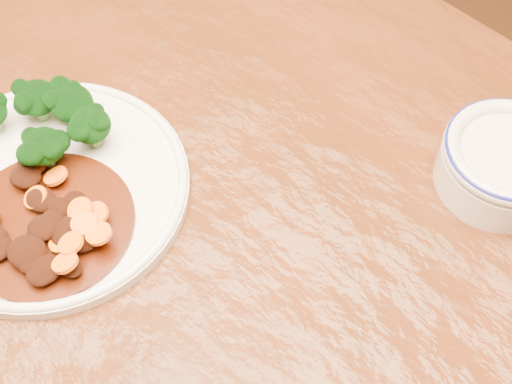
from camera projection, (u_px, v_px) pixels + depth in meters
The scene contains 5 objects.
dining_table at pixel (190, 246), 0.80m from camera, with size 1.60×1.07×0.75m.
dinner_plate at pixel (50, 188), 0.74m from camera, with size 0.29×0.29×0.02m.
broccoli_florets at pixel (52, 117), 0.75m from camera, with size 0.14×0.10×0.05m.
mince_stew at pixel (44, 224), 0.70m from camera, with size 0.17×0.17×0.03m.
dip_bowl at pixel (505, 162), 0.73m from camera, with size 0.13×0.13×0.06m.
Camera 1 is at (0.31, -0.27, 1.37)m, focal length 50.00 mm.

